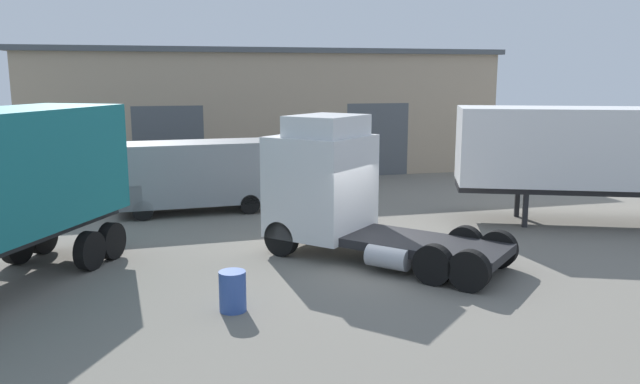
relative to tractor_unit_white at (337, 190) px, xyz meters
name	(u,v)px	position (x,y,z in m)	size (l,w,h in m)	color
ground_plane	(375,263)	(0.74, -1.20, -1.82)	(60.00, 60.00, 0.00)	slate
warehouse_building	(261,109)	(0.74, 17.61, 1.31)	(23.54, 10.13, 6.25)	tan
tractor_unit_white	(337,190)	(0.00, 0.00, 0.00)	(6.26, 6.49, 3.89)	silver
delivery_van_grey	(190,174)	(-3.73, 6.44, -0.41)	(5.53, 2.21, 2.59)	gray
oil_drum	(233,291)	(-3.38, -3.73, -1.38)	(0.58, 0.58, 0.88)	#33519E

